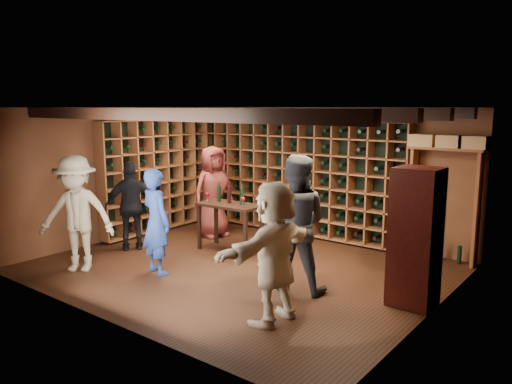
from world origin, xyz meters
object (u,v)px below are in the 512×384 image
Objects in this scene: display_cabinet at (415,240)px; guest_khaki at (77,214)px; tasting_table at (230,209)px; guest_beige at (274,252)px; man_blue_shirt at (156,222)px; man_grey_suit at (295,224)px; guest_red_floral at (214,192)px; guest_woman_black at (132,206)px.

guest_khaki is at bearing -158.43° from display_cabinet.
display_cabinet is at bearing -9.21° from tasting_table.
display_cabinet is 1.86m from guest_beige.
man_blue_shirt is 0.95× the size of guest_beige.
man_grey_suit reaches higher than guest_khaki.
man_blue_shirt is at bearing -93.69° from guest_beige.
guest_beige is (0.36, -0.98, -0.10)m from man_grey_suit.
display_cabinet is 3.47m from tasting_table.
man_grey_suit is (2.05, 0.67, 0.14)m from man_blue_shirt.
display_cabinet is at bearing 146.91° from guest_beige.
guest_beige is 3.01m from tasting_table.
man_grey_suit reaches higher than display_cabinet.
man_grey_suit is 3.23m from guest_red_floral.
man_blue_shirt reaches higher than guest_woman_black.
man_blue_shirt is 0.91× the size of guest_red_floral.
man_grey_suit reaches higher than man_blue_shirt.
guest_woman_black is 1.27m from guest_khaki.
guest_khaki is at bearing 48.34° from guest_woman_black.
man_blue_shirt is at bearing -144.26° from guest_red_floral.
guest_red_floral reaches higher than display_cabinet.
guest_woman_black is (-3.37, -0.07, -0.16)m from man_grey_suit.
man_blue_shirt is 1.41× the size of tasting_table.
man_grey_suit is at bearing -27.47° from tasting_table.
display_cabinet is at bearing -150.37° from man_blue_shirt.
man_blue_shirt is 0.85× the size of man_grey_suit.
guest_red_floral is at bearing 167.21° from display_cabinet.
guest_khaki reaches higher than man_blue_shirt.
display_cabinet is 4.45m from guest_red_floral.
guest_khaki reaches higher than guest_red_floral.
guest_woman_black is at bearing -99.98° from guest_beige.
tasting_table is at bearing -125.59° from guest_beige.
guest_khaki reaches higher than display_cabinet.
guest_beige is (3.74, -0.91, 0.06)m from guest_woman_black.
display_cabinet is 1.09× the size of man_blue_shirt.
man_blue_shirt is 1.45m from guest_woman_black.
display_cabinet is 1.04× the size of guest_beige.
guest_red_floral is 2.82m from guest_khaki.
guest_red_floral is (-0.82, 2.16, 0.08)m from man_blue_shirt.
display_cabinet is at bearing 133.94° from guest_woman_black.
guest_beige is (3.23, -2.47, -0.04)m from guest_red_floral.
guest_woman_black is (-4.85, -0.58, -0.07)m from display_cabinet.
guest_red_floral is 1.12× the size of guest_woman_black.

